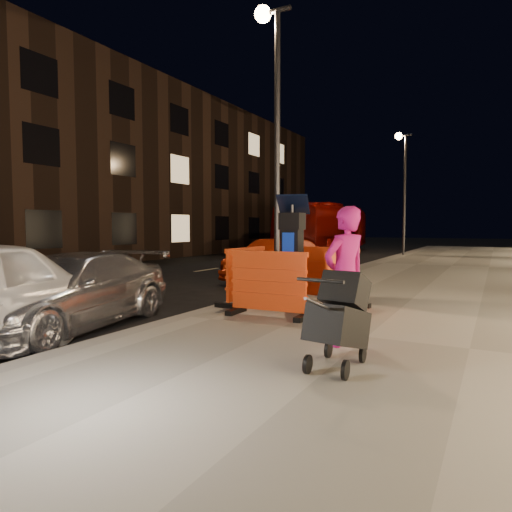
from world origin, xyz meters
The scene contains 15 objects.
ground_plane centered at (0.00, 0.00, 0.00)m, with size 120.00×120.00×0.00m, color black.
sidewalk centered at (3.00, 0.00, 0.07)m, with size 6.00×60.00×0.15m, color gray.
kerb centered at (0.00, 0.00, 0.07)m, with size 0.30×60.00×0.15m, color slate.
parking_kiosk centered at (1.23, 1.57, 1.10)m, with size 0.60×0.60×1.90m, color black.
barrier_front centered at (1.23, 0.62, 0.68)m, with size 1.36×0.56×1.06m, color #F74714.
barrier_back centered at (1.23, 2.52, 0.68)m, with size 1.36×0.56×1.06m, color #F74714.
barrier_kerbside centered at (0.28, 1.57, 0.68)m, with size 1.36×0.56×1.06m, color #F74714.
barrier_bldgside centered at (2.18, 1.57, 0.68)m, with size 1.36×0.56×1.06m, color #F74714.
car_silver centered at (-1.47, -1.05, 0.00)m, with size 1.66×4.08×1.18m, color silver.
car_red centered at (-1.22, 6.01, 0.00)m, with size 1.30×3.74×1.23m, color #9F220A.
bus_doubledecker centered at (-5.14, 21.36, 0.00)m, with size 2.51×10.74×2.99m, color #7E0904.
man centered at (2.86, -0.55, 1.00)m, with size 0.62×0.41×1.71m, color #B51474.
stroller centered at (3.06, -1.45, 0.63)m, with size 0.50×0.77×0.97m, color black.
street_lamp_mid centered at (0.25, 3.00, 3.15)m, with size 0.12×0.12×6.00m, color #3F3F44.
street_lamp_far centered at (0.25, 18.00, 3.15)m, with size 0.12×0.12×6.00m, color #3F3F44.
Camera 1 is at (4.50, -5.95, 1.62)m, focal length 32.00 mm.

